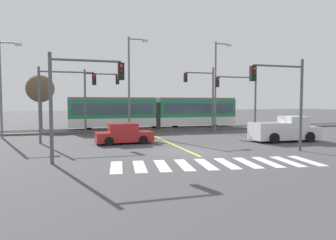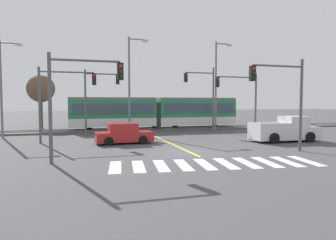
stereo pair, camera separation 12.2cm
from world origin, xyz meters
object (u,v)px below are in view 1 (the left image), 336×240
traffic_light_far_left (97,92)px  street_lamp_centre (131,80)px  traffic_light_near_left (78,90)px  street_lamp_west (2,83)px  traffic_light_far_right (204,91)px  traffic_light_mid_right (242,94)px  traffic_light_mid_left (60,92)px  traffic_light_near_right (284,91)px  pickup_truck (286,131)px  street_lamp_east (217,81)px  light_rail_tram (155,112)px  sedan_crossing (124,134)px  bare_tree_far_west (40,89)px

traffic_light_far_left → street_lamp_centre: street_lamp_centre is taller
traffic_light_near_left → street_lamp_west: size_ratio=0.66×
traffic_light_far_right → street_lamp_west: 18.49m
traffic_light_mid_right → street_lamp_centre: (-9.66, 4.44, 1.39)m
traffic_light_far_left → traffic_light_mid_left: bearing=-122.3°
traffic_light_near_right → pickup_truck: bearing=50.4°
traffic_light_far_left → street_lamp_east: size_ratio=0.64×
street_lamp_west → traffic_light_far_right: bearing=-2.3°
light_rail_tram → sedan_crossing: 11.24m
traffic_light_far_right → sedan_crossing: bearing=-147.1°
traffic_light_far_left → street_lamp_west: (-7.90, -0.02, 0.70)m
traffic_light_far_right → street_lamp_centre: street_lamp_centre is taller
traffic_light_mid_right → street_lamp_east: street_lamp_east is taller
traffic_light_mid_left → street_lamp_west: street_lamp_west is taller
sedan_crossing → traffic_light_mid_left: (-4.53, 1.89, 3.18)m
traffic_light_mid_left → bare_tree_far_west: size_ratio=0.91×
traffic_light_mid_left → street_lamp_east: bearing=19.3°
sedan_crossing → traffic_light_near_left: traffic_light_near_left is taller
traffic_light_near_right → street_lamp_centre: bearing=118.0°
traffic_light_far_left → sedan_crossing: bearing=-76.5°
street_lamp_east → traffic_light_near_right: bearing=-99.0°
traffic_light_mid_left → street_lamp_centre: street_lamp_centre is taller
sedan_crossing → traffic_light_far_left: (-1.57, 6.57, 3.34)m
light_rail_tram → traffic_light_far_right: (4.02, -4.18, 2.22)m
traffic_light_near_right → bare_tree_far_west: bare_tree_far_west is taller
traffic_light_far_right → bare_tree_far_west: traffic_light_far_right is taller
traffic_light_mid_left → traffic_light_near_left: bearing=-81.0°
traffic_light_far_left → street_lamp_west: street_lamp_west is taller
sedan_crossing → pickup_truck: bearing=-10.7°
traffic_light_far_right → street_lamp_west: street_lamp_west is taller
traffic_light_near_right → traffic_light_near_left: size_ratio=1.04×
sedan_crossing → traffic_light_near_right: bearing=-36.7°
traffic_light_far_right → traffic_light_mid_right: traffic_light_far_right is taller
traffic_light_mid_right → traffic_light_near_left: size_ratio=1.04×
pickup_truck → bare_tree_far_west: bare_tree_far_west is taller
traffic_light_near_left → sedan_crossing: bearing=63.2°
pickup_truck → traffic_light_mid_right: size_ratio=0.94×
pickup_truck → traffic_light_mid_right: bearing=103.0°
traffic_light_near_left → street_lamp_centre: bearing=69.7°
sedan_crossing → traffic_light_far_right: traffic_light_far_right is taller
traffic_light_near_left → street_lamp_centre: (4.93, 13.32, 1.55)m
pickup_truck → traffic_light_far_left: (-14.06, 8.94, 3.19)m
traffic_light_near_left → bare_tree_far_west: (-4.26, 21.84, 0.93)m
traffic_light_far_right → street_lamp_centre: bearing=171.2°
light_rail_tram → pickup_truck: light_rail_tram is taller
traffic_light_far_left → street_lamp_centre: bearing=6.4°
sedan_crossing → bare_tree_far_west: bearing=115.8°
traffic_light_mid_right → traffic_light_near_left: traffic_light_mid_right is taller
sedan_crossing → traffic_light_far_left: 7.54m
light_rail_tram → street_lamp_west: bearing=-166.6°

